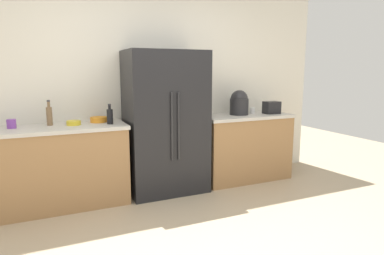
{
  "coord_description": "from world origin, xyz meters",
  "views": [
    {
      "loc": [
        -1.15,
        -2.3,
        1.49
      ],
      "look_at": [
        0.08,
        0.46,
        0.97
      ],
      "focal_mm": 31.28,
      "sensor_mm": 36.0,
      "label": 1
    }
  ],
  "objects_px": {
    "bottle_b": "(110,116)",
    "cup_b": "(11,124)",
    "bowl_b": "(74,123)",
    "rice_cooker": "(239,103)",
    "bowl_a": "(99,120)",
    "bottle_a": "(49,115)",
    "toaster": "(272,108)",
    "cup_a": "(252,111)",
    "refrigerator": "(166,123)"
  },
  "relations": [
    {
      "from": "bottle_b",
      "to": "cup_b",
      "type": "xyz_separation_m",
      "value": [
        -0.98,
        0.14,
        -0.04
      ]
    },
    {
      "from": "bowl_b",
      "to": "rice_cooker",
      "type": "bearing_deg",
      "value": 0.09
    },
    {
      "from": "bottle_b",
      "to": "bowl_a",
      "type": "distance_m",
      "value": 0.22
    },
    {
      "from": "rice_cooker",
      "to": "bottle_a",
      "type": "xyz_separation_m",
      "value": [
        -2.36,
        0.08,
        -0.05
      ]
    },
    {
      "from": "bowl_b",
      "to": "cup_b",
      "type": "bearing_deg",
      "value": 175.83
    },
    {
      "from": "toaster",
      "to": "rice_cooker",
      "type": "distance_m",
      "value": 0.48
    },
    {
      "from": "bottle_b",
      "to": "bowl_b",
      "type": "height_order",
      "value": "bottle_b"
    },
    {
      "from": "bottle_a",
      "to": "bottle_b",
      "type": "bearing_deg",
      "value": -15.74
    },
    {
      "from": "bottle_a",
      "to": "cup_a",
      "type": "distance_m",
      "value": 2.59
    },
    {
      "from": "bottle_a",
      "to": "bottle_b",
      "type": "xyz_separation_m",
      "value": [
        0.62,
        -0.17,
        -0.02
      ]
    },
    {
      "from": "refrigerator",
      "to": "bowl_a",
      "type": "relative_size",
      "value": 8.81
    },
    {
      "from": "rice_cooker",
      "to": "bowl_b",
      "type": "distance_m",
      "value": 2.13
    },
    {
      "from": "cup_b",
      "to": "bowl_a",
      "type": "relative_size",
      "value": 0.48
    },
    {
      "from": "rice_cooker",
      "to": "bowl_b",
      "type": "bearing_deg",
      "value": -179.91
    },
    {
      "from": "refrigerator",
      "to": "toaster",
      "type": "xyz_separation_m",
      "value": [
        1.53,
        -0.05,
        0.12
      ]
    },
    {
      "from": "bottle_b",
      "to": "bowl_a",
      "type": "bearing_deg",
      "value": 115.3
    },
    {
      "from": "toaster",
      "to": "cup_a",
      "type": "xyz_separation_m",
      "value": [
        -0.24,
        0.12,
        -0.04
      ]
    },
    {
      "from": "toaster",
      "to": "cup_b",
      "type": "xyz_separation_m",
      "value": [
        -3.2,
        0.13,
        -0.04
      ]
    },
    {
      "from": "bowl_b",
      "to": "toaster",
      "type": "bearing_deg",
      "value": -1.96
    },
    {
      "from": "bottle_a",
      "to": "bowl_b",
      "type": "xyz_separation_m",
      "value": [
        0.24,
        -0.08,
        -0.09
      ]
    },
    {
      "from": "toaster",
      "to": "cup_b",
      "type": "distance_m",
      "value": 3.2
    },
    {
      "from": "rice_cooker",
      "to": "bottle_a",
      "type": "height_order",
      "value": "rice_cooker"
    },
    {
      "from": "refrigerator",
      "to": "bottle_b",
      "type": "bearing_deg",
      "value": -175.31
    },
    {
      "from": "bottle_b",
      "to": "cup_b",
      "type": "distance_m",
      "value": 1.0
    },
    {
      "from": "refrigerator",
      "to": "bowl_b",
      "type": "distance_m",
      "value": 1.06
    },
    {
      "from": "cup_b",
      "to": "cup_a",
      "type": "bearing_deg",
      "value": -0.26
    },
    {
      "from": "bottle_b",
      "to": "bottle_a",
      "type": "bearing_deg",
      "value": 164.26
    },
    {
      "from": "refrigerator",
      "to": "cup_b",
      "type": "height_order",
      "value": "refrigerator"
    },
    {
      "from": "bowl_a",
      "to": "bowl_b",
      "type": "xyz_separation_m",
      "value": [
        -0.29,
        -0.1,
        -0.01
      ]
    },
    {
      "from": "refrigerator",
      "to": "toaster",
      "type": "relative_size",
      "value": 8.04
    },
    {
      "from": "refrigerator",
      "to": "bottle_b",
      "type": "distance_m",
      "value": 0.69
    },
    {
      "from": "bowl_a",
      "to": "bowl_b",
      "type": "distance_m",
      "value": 0.3
    },
    {
      "from": "rice_cooker",
      "to": "cup_b",
      "type": "relative_size",
      "value": 3.55
    },
    {
      "from": "refrigerator",
      "to": "bottle_b",
      "type": "relative_size",
      "value": 7.58
    },
    {
      "from": "toaster",
      "to": "bottle_b",
      "type": "height_order",
      "value": "bottle_b"
    },
    {
      "from": "cup_a",
      "to": "bowl_a",
      "type": "height_order",
      "value": "cup_a"
    },
    {
      "from": "bottle_b",
      "to": "cup_a",
      "type": "xyz_separation_m",
      "value": [
        1.98,
        0.13,
        -0.05
      ]
    },
    {
      "from": "refrigerator",
      "to": "toaster",
      "type": "bearing_deg",
      "value": -1.86
    },
    {
      "from": "bottle_b",
      "to": "cup_a",
      "type": "relative_size",
      "value": 2.8
    },
    {
      "from": "cup_a",
      "to": "cup_b",
      "type": "distance_m",
      "value": 2.96
    },
    {
      "from": "refrigerator",
      "to": "bowl_a",
      "type": "bearing_deg",
      "value": 169.71
    },
    {
      "from": "rice_cooker",
      "to": "bowl_a",
      "type": "relative_size",
      "value": 1.7
    },
    {
      "from": "refrigerator",
      "to": "bottle_b",
      "type": "xyz_separation_m",
      "value": [
        -0.68,
        -0.06,
        0.13
      ]
    },
    {
      "from": "bowl_b",
      "to": "refrigerator",
      "type": "bearing_deg",
      "value": -2.11
    },
    {
      "from": "bottle_b",
      "to": "bowl_b",
      "type": "relative_size",
      "value": 1.49
    },
    {
      "from": "rice_cooker",
      "to": "toaster",
      "type": "bearing_deg",
      "value": -11.11
    },
    {
      "from": "toaster",
      "to": "rice_cooker",
      "type": "height_order",
      "value": "rice_cooker"
    },
    {
      "from": "rice_cooker",
      "to": "bottle_a",
      "type": "distance_m",
      "value": 2.36
    },
    {
      "from": "bowl_a",
      "to": "toaster",
      "type": "bearing_deg",
      "value": -4.71
    },
    {
      "from": "cup_b",
      "to": "bottle_a",
      "type": "bearing_deg",
      "value": 5.47
    }
  ]
}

